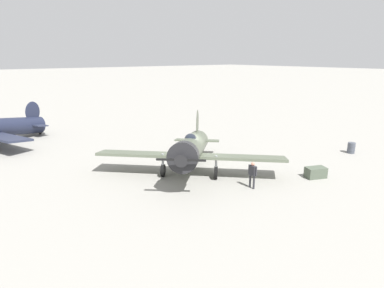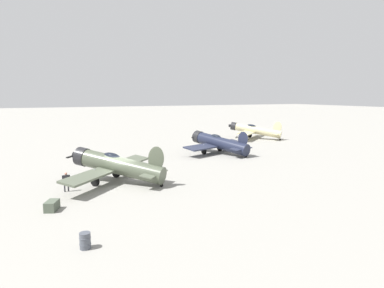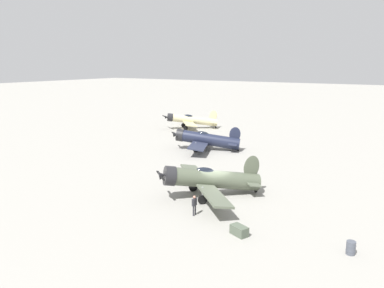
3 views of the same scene
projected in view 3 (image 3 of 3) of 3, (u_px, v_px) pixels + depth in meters
name	position (u px, v px, depth m)	size (l,w,h in m)	color
ground_plane	(214.00, 196.00, 34.00)	(400.00, 400.00, 0.00)	gray
airplane_foreground	(209.00, 179.00, 33.55)	(9.64, 9.75, 3.63)	#4C5442
airplane_mid_apron	(205.00, 139.00, 51.74)	(10.43, 9.80, 3.38)	#1E2338
airplane_far_line	(190.00, 120.00, 68.55)	(9.44, 9.38, 3.36)	beige
ground_crew_mechanic	(194.00, 203.00, 29.50)	(0.63, 0.22, 1.61)	#2D2D33
equipment_crate	(239.00, 231.00, 26.20)	(1.15, 1.44, 0.68)	#4C5647
fuel_drum	(351.00, 248.00, 23.56)	(0.60, 0.60, 0.86)	#474C56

